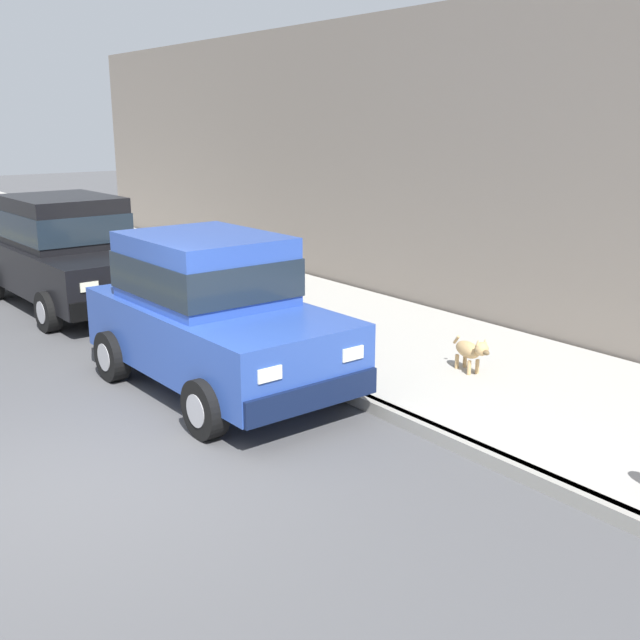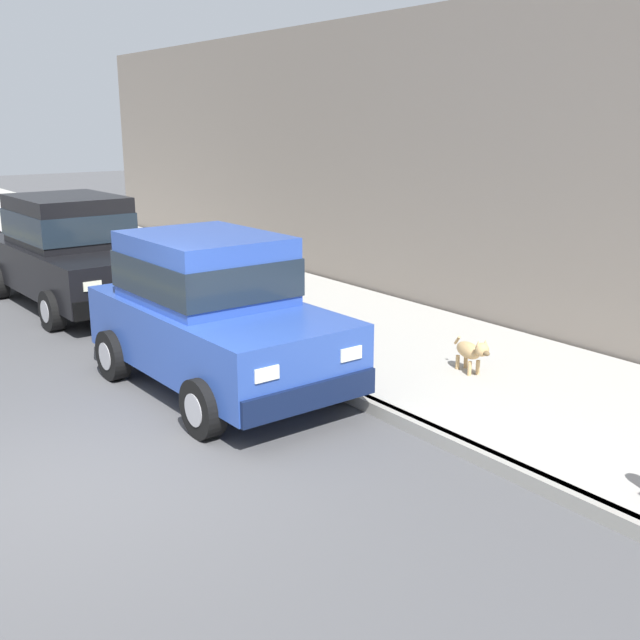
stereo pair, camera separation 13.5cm
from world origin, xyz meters
The scene contains 7 objects.
ground_plane centered at (0.00, 0.00, 0.00)m, with size 80.00×80.00×0.00m, color #4C4C4F.
curb centered at (3.20, 0.00, 0.07)m, with size 0.16×64.00×0.14m, color gray.
sidewalk centered at (5.00, 0.00, 0.07)m, with size 3.60×64.00×0.14m, color #A8A59E.
car_blue_hatchback centered at (2.16, 1.49, 0.98)m, with size 2.03×3.84×1.88m.
car_black_sedan centered at (2.22, 6.73, 0.98)m, with size 2.14×4.66×1.92m.
dog_tan centered at (4.78, -0.29, 0.43)m, with size 0.31×0.74×0.49m.
building_facade centered at (7.10, 5.54, 2.47)m, with size 0.50×20.00×4.93m, color slate.
Camera 2 is at (-2.02, -6.39, 3.22)m, focal length 42.58 mm.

